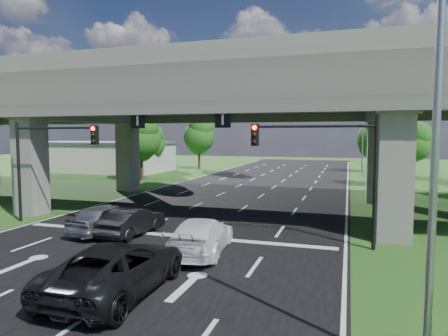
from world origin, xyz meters
The scene contains 19 objects.
ground centered at (0.00, 0.00, 0.00)m, with size 160.00×160.00×0.00m, color #1C4B18.
road centered at (0.00, 10.00, 0.01)m, with size 18.00×120.00×0.03m, color black.
overpass centered at (0.00, 12.00, 7.92)m, with size 80.00×15.00×10.00m.
warehouse centered at (-26.00, 35.00, 2.00)m, with size 20.00×10.00×4.00m, color #9E9E99.
signal_right centered at (7.82, 3.94, 4.19)m, with size 5.76×0.54×6.00m.
signal_left centered at (-7.82, 3.94, 4.19)m, with size 5.76×0.54×6.00m.
streetlight_near centered at (10.10, -6.00, 5.85)m, with size 3.38×0.25×10.00m.
streetlight_far centered at (10.10, 24.00, 5.85)m, with size 3.38×0.25×10.00m.
streetlight_beyond centered at (10.10, 40.00, 5.85)m, with size 3.38×0.25×10.00m.
tree_left_near centered at (-13.95, 26.00, 4.82)m, with size 4.50×4.50×7.80m.
tree_left_mid centered at (-16.95, 34.00, 4.17)m, with size 3.91×3.90×6.76m.
tree_left_far centered at (-12.95, 42.00, 5.14)m, with size 4.80×4.80×8.32m.
tree_right_near centered at (13.05, 28.00, 4.50)m, with size 4.20×4.20×7.28m.
tree_right_mid centered at (16.05, 36.00, 4.17)m, with size 3.91×3.90×6.76m.
tree_right_far centered at (12.05, 44.00, 4.82)m, with size 4.50×4.50×7.80m.
car_silver centered at (-3.30, 3.00, 0.82)m, with size 1.86×4.63×1.58m, color #A1A5A8.
car_dark centered at (-1.80, 3.00, 0.74)m, with size 1.50×4.30×1.42m, color black.
car_white centered at (2.74, 1.08, 0.80)m, with size 2.15×5.28×1.53m, color white.
car_trailing centered at (1.69, -3.87, 0.86)m, with size 2.75×5.96×1.66m, color black.
Camera 1 is at (8.83, -14.99, 5.19)m, focal length 32.00 mm.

